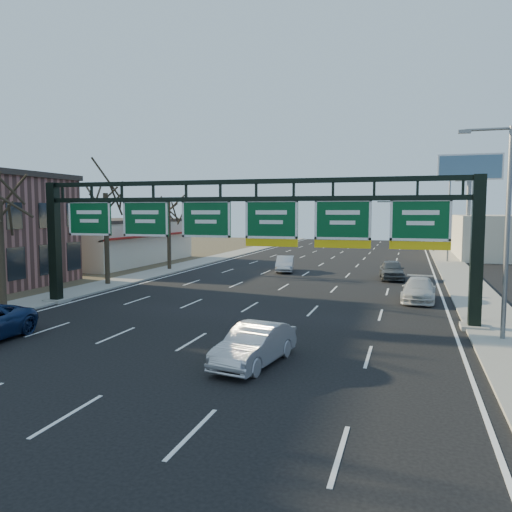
% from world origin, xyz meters
% --- Properties ---
extents(ground, '(160.00, 160.00, 0.00)m').
position_xyz_m(ground, '(0.00, 0.00, 0.00)').
color(ground, black).
rests_on(ground, ground).
extents(sidewalk_left, '(3.00, 120.00, 0.12)m').
position_xyz_m(sidewalk_left, '(-12.80, 20.00, 0.06)').
color(sidewalk_left, gray).
rests_on(sidewalk_left, ground).
extents(sidewalk_right, '(3.00, 120.00, 0.12)m').
position_xyz_m(sidewalk_right, '(12.80, 20.00, 0.06)').
color(sidewalk_right, gray).
rests_on(sidewalk_right, ground).
extents(dirt_strip_left, '(21.00, 120.00, 0.06)m').
position_xyz_m(dirt_strip_left, '(-25.00, 20.00, 0.03)').
color(dirt_strip_left, '#473D2B').
rests_on(dirt_strip_left, ground).
extents(lane_markings, '(21.60, 120.00, 0.01)m').
position_xyz_m(lane_markings, '(0.00, 20.00, 0.01)').
color(lane_markings, white).
rests_on(lane_markings, ground).
extents(sign_gantry, '(24.60, 1.20, 7.20)m').
position_xyz_m(sign_gantry, '(0.16, 8.00, 4.63)').
color(sign_gantry, black).
rests_on(sign_gantry, ground).
extents(cream_strip, '(10.90, 18.40, 4.70)m').
position_xyz_m(cream_strip, '(-21.48, 29.00, 2.36)').
color(cream_strip, beige).
rests_on(cream_strip, ground).
extents(building_right_distant, '(12.00, 20.00, 5.00)m').
position_xyz_m(building_right_distant, '(20.00, 50.00, 2.50)').
color(building_right_distant, beige).
rests_on(building_right_distant, ground).
extents(tree_mid, '(3.60, 3.60, 9.24)m').
position_xyz_m(tree_mid, '(-12.80, 15.00, 7.85)').
color(tree_mid, black).
rests_on(tree_mid, sidewalk_left).
extents(tree_far, '(3.60, 3.60, 8.86)m').
position_xyz_m(tree_far, '(-12.80, 25.00, 7.48)').
color(tree_far, black).
rests_on(tree_far, sidewalk_left).
extents(streetlight_near, '(2.15, 0.22, 9.00)m').
position_xyz_m(streetlight_near, '(12.47, 6.00, 5.08)').
color(streetlight_near, slate).
rests_on(streetlight_near, sidewalk_right).
extents(streetlight_far, '(2.15, 0.22, 9.00)m').
position_xyz_m(streetlight_far, '(12.47, 40.00, 5.08)').
color(streetlight_far, slate).
rests_on(streetlight_far, sidewalk_right).
extents(billboard_right, '(7.00, 0.50, 12.00)m').
position_xyz_m(billboard_right, '(15.00, 44.98, 9.06)').
color(billboard_right, slate).
rests_on(billboard_right, ground).
extents(traffic_signal_mast, '(10.16, 0.54, 7.00)m').
position_xyz_m(traffic_signal_mast, '(5.69, 55.00, 5.50)').
color(traffic_signal_mast, black).
rests_on(traffic_signal_mast, ground).
extents(car_silver_sedan, '(2.22, 4.54, 1.43)m').
position_xyz_m(car_silver_sedan, '(3.47, -0.19, 0.72)').
color(car_silver_sedan, '#ACACB1').
rests_on(car_silver_sedan, ground).
extents(car_white_wagon, '(2.18, 4.88, 1.39)m').
position_xyz_m(car_white_wagon, '(9.32, 15.00, 0.70)').
color(car_white_wagon, silver).
rests_on(car_white_wagon, ground).
extents(car_grey_far, '(2.29, 4.72, 1.55)m').
position_xyz_m(car_grey_far, '(7.38, 24.56, 0.78)').
color(car_grey_far, '#474A4C').
rests_on(car_grey_far, ground).
extents(car_silver_distant, '(2.27, 4.48, 1.41)m').
position_xyz_m(car_silver_distant, '(-2.12, 26.96, 0.71)').
color(car_silver_distant, '#B6B5BA').
rests_on(car_silver_distant, ground).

